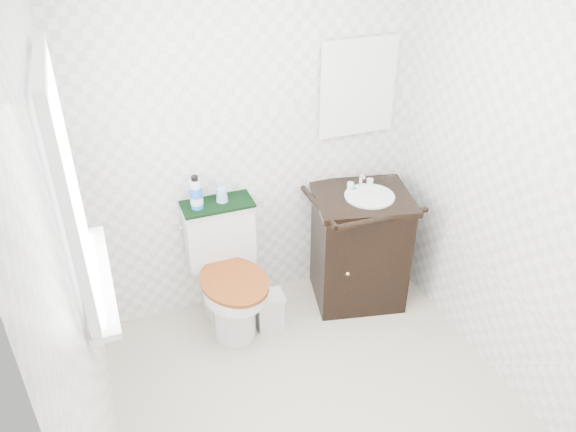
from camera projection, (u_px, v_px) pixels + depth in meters
floor at (326, 417)px, 3.14m from camera, size 2.40×2.40×0.00m
wall_back at (254, 138)px, 3.47m from camera, size 2.40×0.00×2.40m
wall_left at (79, 294)px, 2.19m from camera, size 0.00×2.40×2.40m
wall_right at (532, 196)px, 2.85m from camera, size 0.00×2.40×2.40m
window at (66, 186)px, 2.21m from camera, size 0.02×0.70×0.90m
mirror at (358, 87)px, 3.53m from camera, size 0.50×0.02×0.60m
toilet at (227, 277)px, 3.64m from camera, size 0.48×0.67×0.84m
vanity at (359, 245)px, 3.83m from camera, size 0.72×0.65×0.92m
trash_bin at (270, 310)px, 3.70m from camera, size 0.20×0.16×0.27m
towel at (217, 204)px, 3.49m from camera, size 0.44×0.22×0.02m
mouthwash_bottle at (196, 193)px, 3.38m from camera, size 0.08×0.08×0.22m
cup at (222, 195)px, 3.48m from camera, size 0.07×0.07×0.09m
soap_bar at (353, 189)px, 3.69m from camera, size 0.07×0.04×0.02m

